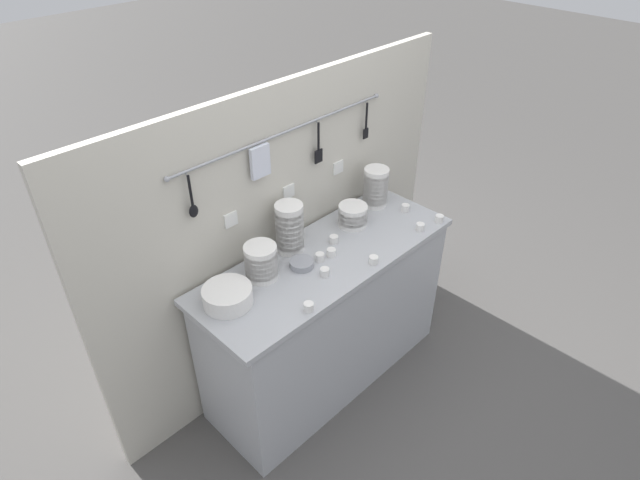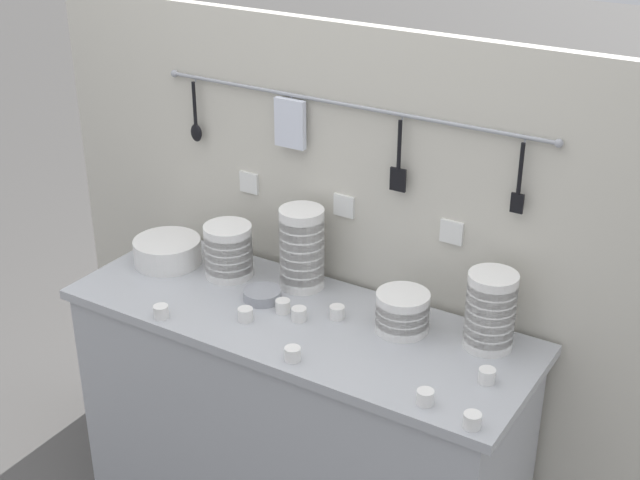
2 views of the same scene
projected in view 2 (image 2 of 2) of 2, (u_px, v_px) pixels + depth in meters
name	position (u px, v px, depth m)	size (l,w,h in m)	color
counter	(299.00, 433.00, 2.84)	(1.44, 0.52, 0.86)	#ADAFB5
back_wall	(347.00, 282.00, 2.88)	(2.24, 0.08, 1.68)	beige
bowl_stack_wide_centre	(302.00, 248.00, 2.77)	(0.14, 0.14, 0.26)	white
bowl_stack_nested_right	(228.00, 251.00, 2.85)	(0.15, 0.15, 0.17)	white
bowl_stack_tall_left	(490.00, 311.00, 2.46)	(0.14, 0.14, 0.23)	white
bowl_stack_back_corner	(402.00, 312.00, 2.56)	(0.16, 0.16, 0.12)	white
plate_stack	(167.00, 251.00, 2.95)	(0.22, 0.22, 0.08)	white
steel_mixing_bowl	(262.00, 295.00, 2.73)	(0.12, 0.12, 0.03)	#93969E
cup_beside_plates	(282.00, 307.00, 2.66)	(0.05, 0.05, 0.04)	white
cup_front_left	(245.00, 314.00, 2.62)	(0.05, 0.05, 0.04)	white
cup_back_right	(161.00, 312.00, 2.64)	(0.05, 0.05, 0.04)	white
cup_edge_near	(487.00, 376.00, 2.34)	(0.05, 0.05, 0.04)	white
cup_back_left	(425.00, 397.00, 2.25)	(0.05, 0.05, 0.04)	white
cup_edge_far	(337.00, 312.00, 2.63)	(0.05, 0.05, 0.04)	white
cup_mid_row	(472.00, 421.00, 2.16)	(0.05, 0.05, 0.04)	white
cup_centre	(299.00, 314.00, 2.62)	(0.05, 0.05, 0.04)	white
cup_front_right	(293.00, 354.00, 2.43)	(0.05, 0.05, 0.04)	white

